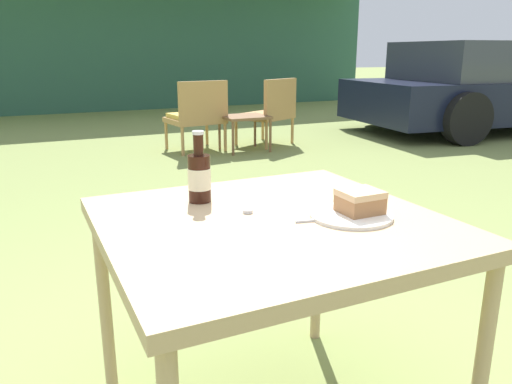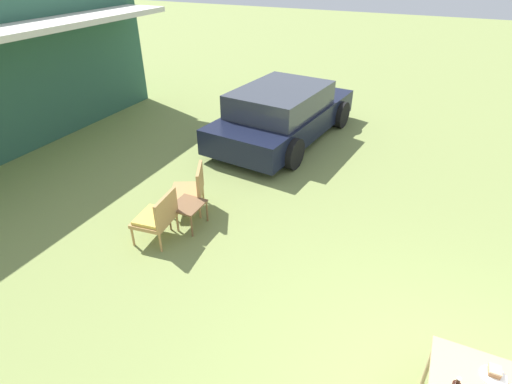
{
  "view_description": "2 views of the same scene",
  "coord_description": "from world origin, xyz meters",
  "px_view_note": "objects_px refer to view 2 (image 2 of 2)",
  "views": [
    {
      "loc": [
        -0.59,
        -1.15,
        1.13
      ],
      "look_at": [
        0.0,
        0.1,
        0.74
      ],
      "focal_mm": 35.0,
      "sensor_mm": 36.0,
      "label": 1
    },
    {
      "loc": [
        -2.64,
        0.91,
        3.91
      ],
      "look_at": [
        1.87,
        3.0,
        0.9
      ],
      "focal_mm": 28.0,
      "sensor_mm": 36.0,
      "label": 2
    }
  ],
  "objects_px": {
    "wicker_chair_plain": "(192,187)",
    "cake_on_plate": "(494,373)",
    "parked_car": "(283,113)",
    "garden_side_table": "(188,207)",
    "wicker_chair_cushioned": "(157,216)"
  },
  "relations": [
    {
      "from": "wicker_chair_cushioned",
      "to": "cake_on_plate",
      "type": "height_order",
      "value": "wicker_chair_cushioned"
    },
    {
      "from": "wicker_chair_cushioned",
      "to": "parked_car",
      "type": "bearing_deg",
      "value": 169.76
    },
    {
      "from": "wicker_chair_plain",
      "to": "cake_on_plate",
      "type": "height_order",
      "value": "wicker_chair_plain"
    },
    {
      "from": "wicker_chair_cushioned",
      "to": "wicker_chair_plain",
      "type": "distance_m",
      "value": 0.95
    },
    {
      "from": "parked_car",
      "to": "cake_on_plate",
      "type": "bearing_deg",
      "value": -136.3
    },
    {
      "from": "wicker_chair_plain",
      "to": "garden_side_table",
      "type": "bearing_deg",
      "value": -1.57
    },
    {
      "from": "parked_car",
      "to": "wicker_chair_cushioned",
      "type": "distance_m",
      "value": 4.54
    },
    {
      "from": "parked_car",
      "to": "cake_on_plate",
      "type": "height_order",
      "value": "parked_car"
    },
    {
      "from": "cake_on_plate",
      "to": "parked_car",
      "type": "bearing_deg",
      "value": 36.9
    },
    {
      "from": "wicker_chair_cushioned",
      "to": "wicker_chair_plain",
      "type": "height_order",
      "value": "same"
    },
    {
      "from": "garden_side_table",
      "to": "cake_on_plate",
      "type": "relative_size",
      "value": 2.29
    },
    {
      "from": "wicker_chair_plain",
      "to": "cake_on_plate",
      "type": "xyz_separation_m",
      "value": [
        -2.01,
        -4.46,
        0.28
      ]
    },
    {
      "from": "parked_car",
      "to": "garden_side_table",
      "type": "xyz_separation_m",
      "value": [
        -4.02,
        0.06,
        -0.25
      ]
    },
    {
      "from": "wicker_chair_plain",
      "to": "cake_on_plate",
      "type": "bearing_deg",
      "value": 39.83
    },
    {
      "from": "wicker_chair_plain",
      "to": "wicker_chair_cushioned",
      "type": "bearing_deg",
      "value": -26.84
    }
  ]
}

